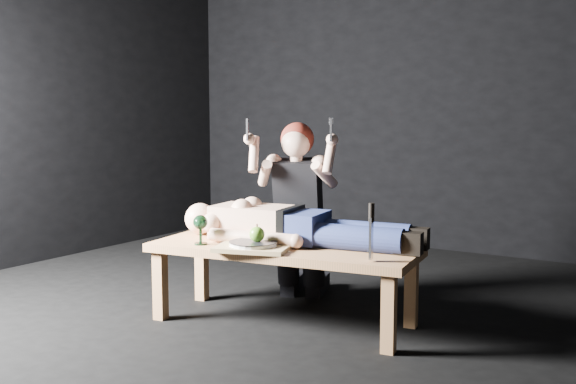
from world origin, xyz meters
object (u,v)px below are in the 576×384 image
object	(u,v)px
table	(283,284)
carving_knife	(371,232)
kneeling_woman	(300,209)
serving_tray	(253,248)
goblet	(200,230)
lying_man	(298,222)

from	to	relation	value
table	carving_knife	size ratio (longest dim) A/B	5.11
table	kneeling_woman	bearing A→B (deg)	103.10
serving_tray	goblet	distance (m)	0.35
lying_man	kneeling_woman	world-z (taller)	kneeling_woman
lying_man	carving_knife	xyz separation A→B (m)	(0.57, -0.24, 0.03)
serving_tray	lying_man	bearing A→B (deg)	71.49
goblet	lying_man	bearing A→B (deg)	37.85
lying_man	carving_knife	distance (m)	0.62
table	serving_tray	bearing A→B (deg)	-119.68
table	carving_knife	xyz separation A→B (m)	(0.60, -0.12, 0.37)
carving_knife	serving_tray	bearing A→B (deg)	178.19
serving_tray	kneeling_woman	bearing A→B (deg)	99.66
kneeling_woman	carving_knife	size ratio (longest dim) A/B	3.95
kneeling_woman	serving_tray	xyz separation A→B (m)	(0.12, -0.70, -0.12)
table	serving_tray	size ratio (longest dim) A/B	3.87
lying_man	kneeling_woman	size ratio (longest dim) A/B	1.20
serving_tray	goblet	world-z (taller)	goblet
table	kneeling_woman	distance (m)	0.66
lying_man	goblet	xyz separation A→B (m)	(-0.44, -0.34, -0.04)
serving_tray	goblet	bearing A→B (deg)	-173.77
kneeling_woman	carving_knife	world-z (taller)	kneeling_woman
table	lying_man	distance (m)	0.37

